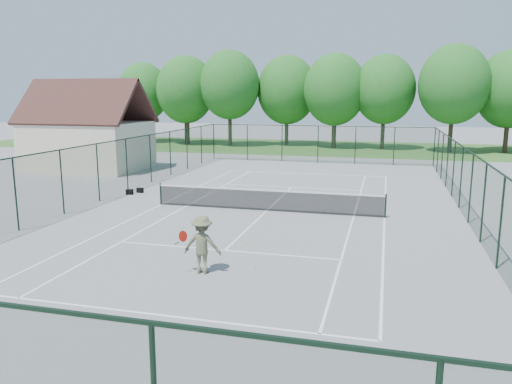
{
  "coord_description": "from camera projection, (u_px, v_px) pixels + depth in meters",
  "views": [
    {
      "loc": [
        5.4,
        -22.63,
        5.46
      ],
      "look_at": [
        0.0,
        -2.0,
        1.3
      ],
      "focal_mm": 35.0,
      "sensor_mm": 36.0,
      "label": 1
    }
  ],
  "objects": [
    {
      "name": "sports_bag_b",
      "position": [
        140.0,
        190.0,
        28.31
      ],
      "size": [
        0.38,
        0.26,
        0.28
      ],
      "primitive_type": "cube",
      "rotation": [
        0.0,
        0.0,
        -0.14
      ],
      "color": "black",
      "rests_on": "ground"
    },
    {
      "name": "grass_far",
      "position": [
        333.0,
        148.0,
        52.36
      ],
      "size": [
        80.0,
        16.0,
        0.01
      ],
      "primitive_type": "cube",
      "color": "#3E6D29",
      "rests_on": "ground"
    },
    {
      "name": "utility_building",
      "position": [
        88.0,
        127.0,
        36.75
      ],
      "size": [
        8.6,
        6.27,
        6.63
      ],
      "color": "beige",
      "rests_on": "ground"
    },
    {
      "name": "sports_bag_a",
      "position": [
        130.0,
        192.0,
        27.78
      ],
      "size": [
        0.39,
        0.26,
        0.3
      ],
      "primitive_type": "cube",
      "rotation": [
        0.0,
        0.0,
        0.09
      ],
      "color": "black",
      "rests_on": "ground"
    },
    {
      "name": "court_lines",
      "position": [
        267.0,
        211.0,
        23.88
      ],
      "size": [
        11.05,
        23.85,
        0.01
      ],
      "color": "white",
      "rests_on": "ground"
    },
    {
      "name": "ground",
      "position": [
        267.0,
        211.0,
        23.88
      ],
      "size": [
        140.0,
        140.0,
        0.0
      ],
      "primitive_type": "plane",
      "color": "gray",
      "rests_on": "ground"
    },
    {
      "name": "fence_enclosure",
      "position": [
        267.0,
        179.0,
        23.58
      ],
      "size": [
        18.05,
        36.05,
        3.02
      ],
      "color": "#183820",
      "rests_on": "ground"
    },
    {
      "name": "tennis_player",
      "position": [
        202.0,
        244.0,
        15.43
      ],
      "size": [
        2.2,
        0.95,
        1.82
      ],
      "color": "#5F6345",
      "rests_on": "ground"
    },
    {
      "name": "tennis_net",
      "position": [
        267.0,
        199.0,
        23.77
      ],
      "size": [
        11.08,
        0.08,
        1.1
      ],
      "color": "black",
      "rests_on": "ground"
    },
    {
      "name": "tree_line_far",
      "position": [
        335.0,
        90.0,
        51.22
      ],
      "size": [
        39.4,
        6.4,
        9.7
      ],
      "color": "#3C2A1C",
      "rests_on": "ground"
    }
  ]
}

